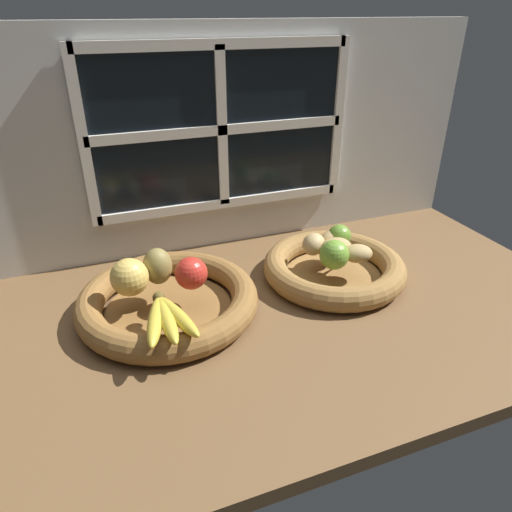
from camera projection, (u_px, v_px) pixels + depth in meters
The scene contains 15 objects.
ground_plane at pixel (263, 301), 105.03cm from camera, with size 140.00×90.00×3.00cm, color brown.
back_wall at pixel (220, 140), 115.62cm from camera, with size 140.00×4.60×55.00cm.
fruit_bowl_left at pixel (168, 301), 97.57cm from camera, with size 38.04×38.04×5.63cm.
fruit_bowl_right at pixel (334, 268), 109.93cm from camera, with size 33.58×33.58×5.63cm.
apple_red_right at pixel (191, 273), 95.08cm from camera, with size 6.82×6.82×6.82cm, color red.
apple_golden_left at pixel (130, 277), 92.82cm from camera, with size 7.73×7.73×7.73cm, color #DBB756.
pear_brown at pixel (158, 266), 96.56cm from camera, with size 6.31×6.04×7.94cm, color olive.
banana_bunch_front at pixel (166, 318), 84.87cm from camera, with size 10.79×16.56×2.76cm.
potato_back at pixel (334, 238), 112.29cm from camera, with size 7.82×5.00×4.40cm, color tan.
potato_large at pixel (336, 248), 107.37cm from camera, with size 7.67×5.09×4.80cm, color tan.
potato_small at pixel (357, 253), 105.68cm from camera, with size 6.88×5.32×4.10cm, color tan.
potato_oblong at pixel (314, 244), 108.64cm from camera, with size 6.30×5.21×5.11cm, color tan.
lime_near at pixel (334, 255), 102.40cm from camera, with size 6.62×6.62×6.62cm, color #6B9E33.
lime_far at pixel (339, 236), 111.86cm from camera, with size 5.68×5.68×5.68cm, color olive.
chili_pepper at pixel (345, 252), 108.94cm from camera, with size 1.77×1.77×11.76cm, color red.
Camera 1 is at (-32.47, -81.46, 57.20)cm, focal length 32.51 mm.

